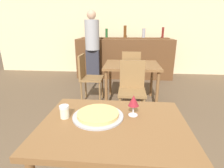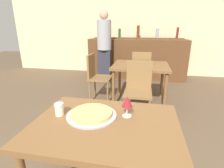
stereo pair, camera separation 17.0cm
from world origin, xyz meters
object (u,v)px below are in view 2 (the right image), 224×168
object	(u,v)px
person_standing	(104,45)
chair_far_side_front	(138,87)
cheese_shaker	(59,109)
chair_far_side_left	(97,74)
wine_glass	(127,102)
pizza_tray	(92,114)
chair_far_side_back	(141,69)

from	to	relation	value
person_standing	chair_far_side_front	bearing A→B (deg)	-62.04
cheese_shaker	person_standing	bearing A→B (deg)	97.41
chair_far_side_left	wine_glass	xyz separation A→B (m)	(0.78, -1.91, 0.34)
chair_far_side_front	person_standing	bearing A→B (deg)	117.96
chair_far_side_front	wine_glass	bearing A→B (deg)	-91.24
chair_far_side_front	cheese_shaker	xyz separation A→B (m)	(-0.52, -1.41, 0.27)
pizza_tray	cheese_shaker	size ratio (longest dim) A/B	3.91
chair_far_side_back	person_standing	bearing A→B (deg)	-32.53
chair_far_side_back	pizza_tray	world-z (taller)	chair_far_side_back
chair_far_side_left	chair_far_side_front	bearing A→B (deg)	-125.73
chair_far_side_back	pizza_tray	size ratio (longest dim) A/B	2.39
cheese_shaker	person_standing	world-z (taller)	person_standing
wine_glass	chair_far_side_front	bearing A→B (deg)	88.76
chair_far_side_front	pizza_tray	xyz separation A→B (m)	(-0.28, -1.38, 0.24)
pizza_tray	cheese_shaker	xyz separation A→B (m)	(-0.24, -0.03, 0.03)
cheese_shaker	pizza_tray	bearing A→B (deg)	7.20
cheese_shaker	wine_glass	world-z (taller)	wine_glass
chair_far_side_front	cheese_shaker	bearing A→B (deg)	-110.39
chair_far_side_left	person_standing	size ratio (longest dim) A/B	0.51
chair_far_side_front	pizza_tray	bearing A→B (deg)	-101.66
pizza_tray	wine_glass	world-z (taller)	wine_glass
chair_far_side_back	person_standing	xyz separation A→B (m)	(-0.94, 0.60, 0.43)
person_standing	wine_glass	distance (m)	3.23
chair_far_side_front	cheese_shaker	world-z (taller)	chair_far_side_front
chair_far_side_left	cheese_shaker	xyz separation A→B (m)	(0.29, -1.99, 0.27)
pizza_tray	wine_glass	distance (m)	0.28
chair_far_side_back	wine_glass	size ratio (longest dim) A/B	5.59
pizza_tray	wine_glass	bearing A→B (deg)	11.03
chair_far_side_front	chair_far_side_back	size ratio (longest dim) A/B	1.00
pizza_tray	cheese_shaker	world-z (taller)	cheese_shaker
chair_far_side_back	chair_far_side_left	xyz separation A→B (m)	(-0.81, -0.58, 0.00)
person_standing	cheese_shaker	bearing A→B (deg)	-82.59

